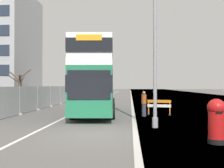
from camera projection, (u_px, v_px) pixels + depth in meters
name	position (u px, v px, depth m)	size (l,w,h in m)	color
ground	(106.00, 135.00, 10.59)	(140.00, 280.00, 0.10)	#565451
double_decker_bus	(96.00, 78.00, 18.55)	(3.31, 11.05, 4.99)	#1E6B47
lamppost_foreground	(155.00, 38.00, 12.24)	(0.29, 0.70, 9.44)	gray
red_pillar_postbox	(216.00, 119.00, 8.88)	(0.64, 0.64, 1.62)	black
roadworks_barrier	(159.00, 106.00, 17.57)	(1.69, 0.74, 1.07)	orange
construction_site_fence	(56.00, 96.00, 26.01)	(0.44, 24.00, 2.08)	#A8AAAD
car_oncoming_near	(88.00, 93.00, 34.07)	(1.96, 4.59, 2.20)	black
car_receding_mid	(97.00, 92.00, 41.79)	(2.04, 4.32, 2.23)	gray
bare_tree_far_verge_near	(20.00, 85.00, 35.14)	(2.96, 2.40, 4.47)	#4C3D2D
pedestrian_at_kerb	(144.00, 104.00, 16.70)	(0.34, 0.34, 1.71)	#2D3342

